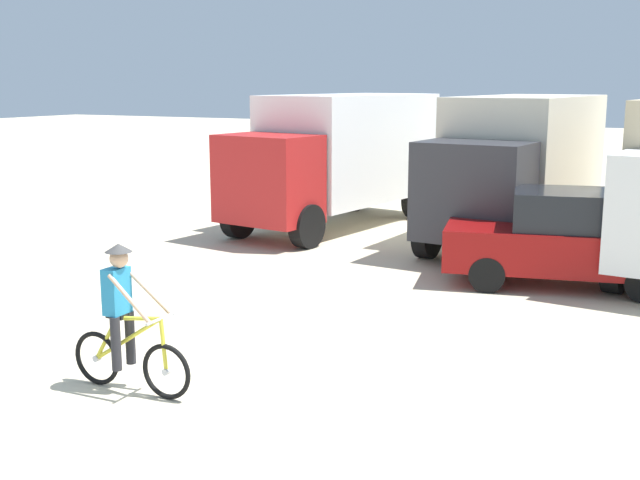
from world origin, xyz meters
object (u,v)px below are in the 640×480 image
box_truck_avon_van (338,153)px  sedan_parked (566,239)px  box_truck_cream_rv (518,161)px  cyclist_orange_shirt (125,324)px

box_truck_avon_van → sedan_parked: (6.38, -3.67, -0.99)m
box_truck_avon_van → sedan_parked: bearing=-29.9°
box_truck_cream_rv → box_truck_avon_van: bearing=-178.9°
cyclist_orange_shirt → box_truck_cream_rv: bearing=80.3°
box_truck_avon_van → cyclist_orange_shirt: bearing=-76.8°
box_truck_avon_van → cyclist_orange_shirt: 11.59m
box_truck_cream_rv → cyclist_orange_shirt: (-1.94, -11.32, -1.03)m
box_truck_cream_rv → cyclist_orange_shirt: bearing=-99.7°
cyclist_orange_shirt → sedan_parked: bearing=63.7°
box_truck_avon_van → box_truck_cream_rv: size_ratio=1.02×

